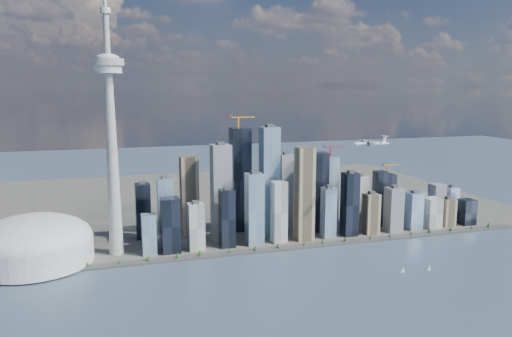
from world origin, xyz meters
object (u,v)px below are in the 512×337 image
object	(u,v)px
sailboat_west	(403,270)
sailboat_east	(429,268)
airplane	(371,143)
needle_tower	(111,130)
dome_stadium	(34,243)

from	to	relation	value
sailboat_west	sailboat_east	world-z (taller)	sailboat_west
sailboat_west	sailboat_east	xyz separation A→B (m)	(49.16, -4.46, -0.07)
airplane	sailboat_east	bearing A→B (deg)	-74.00
needle_tower	dome_stadium	distance (m)	241.40
dome_stadium	airplane	xyz separation A→B (m)	(621.39, -70.15, 164.73)
dome_stadium	airplane	size ratio (longest dim) A/B	2.57
sailboat_east	sailboat_west	bearing A→B (deg)	166.79
airplane	sailboat_west	xyz separation A→B (m)	(-16.77, -152.51, -200.85)
dome_stadium	sailboat_east	size ratio (longest dim) A/B	19.81
sailboat_west	sailboat_east	bearing A→B (deg)	-3.16
airplane	sailboat_west	size ratio (longest dim) A/B	7.54
needle_tower	sailboat_west	world-z (taller)	needle_tower
sailboat_west	sailboat_east	size ratio (longest dim) A/B	1.02
sailboat_west	sailboat_east	distance (m)	49.37
dome_stadium	airplane	world-z (taller)	airplane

